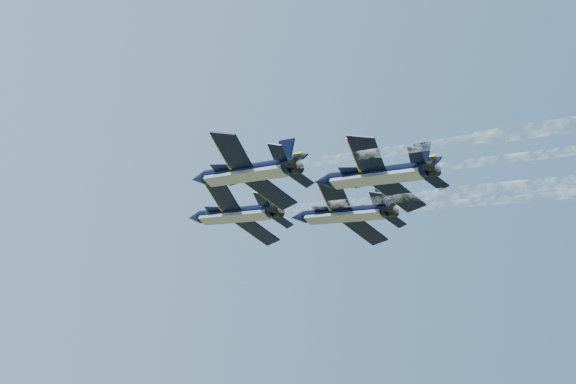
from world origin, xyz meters
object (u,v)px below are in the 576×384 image
jet_lead (234,214)px  jet_right (343,214)px  jet_left (244,173)px  jet_slot (375,176)px

jet_lead → jet_right: size_ratio=1.00×
jet_lead → jet_right: (11.31, -6.38, 0.00)m
jet_left → jet_right: same height
jet_lead → jet_left: size_ratio=1.00×
jet_left → jet_slot: bearing=-46.2°
jet_left → jet_right: size_ratio=1.00×
jet_lead → jet_right: same height
jet_right → jet_slot: size_ratio=1.00×
jet_slot → jet_lead: bearing=90.8°
jet_left → jet_slot: same height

